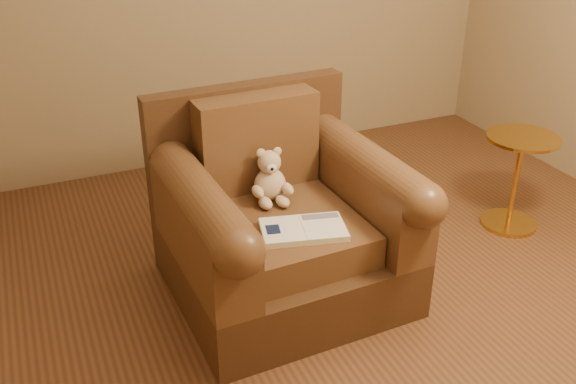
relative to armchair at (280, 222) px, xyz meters
name	(u,v)px	position (x,y,z in m)	size (l,w,h in m)	color
floor	(370,299)	(0.37, -0.30, -0.37)	(4.00, 4.00, 0.00)	brown
armchair	(280,222)	(0.00, 0.00, 0.00)	(1.11, 1.06, 0.97)	#422816
teddy_bear	(270,181)	(-0.01, 0.09, 0.19)	(0.20, 0.23, 0.27)	#CDAF8F
guidebook	(303,230)	(0.00, -0.27, 0.10)	(0.43, 0.32, 0.03)	beige
side_table	(516,179)	(1.51, 0.01, -0.06)	(0.41, 0.41, 0.58)	gold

